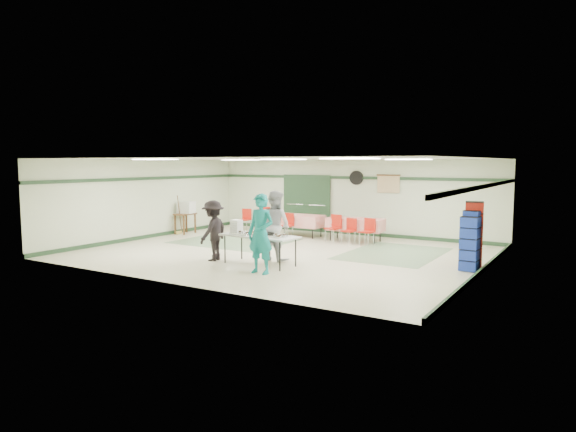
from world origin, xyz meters
The scene contains 42 objects.
floor centered at (0.00, 0.00, 0.00)m, with size 11.00×11.00×0.00m, color beige.
ceiling centered at (0.00, 0.00, 2.70)m, with size 11.00×11.00×0.00m, color silver.
wall_back centered at (0.00, 4.50, 1.35)m, with size 11.00×11.00×0.00m, color beige.
wall_front centered at (0.00, -4.50, 1.35)m, with size 11.00×11.00×0.00m, color beige.
wall_left centered at (-5.50, 0.00, 1.35)m, with size 9.00×9.00×0.00m, color beige.
wall_right centered at (5.50, 0.00, 1.35)m, with size 9.00×9.00×0.00m, color beige.
trim_back centered at (0.00, 4.47, 2.05)m, with size 11.00×0.06×0.10m, color #203B23.
baseboard_back centered at (0.00, 4.47, 0.06)m, with size 11.00×0.06×0.12m, color #203B23.
trim_left centered at (-5.47, 0.00, 2.05)m, with size 9.00×0.06×0.10m, color #203B23.
baseboard_left centered at (-5.47, 0.00, 0.06)m, with size 9.00×0.06×0.12m, color #203B23.
trim_right centered at (5.47, 0.00, 2.05)m, with size 9.00×0.06×0.10m, color #203B23.
baseboard_right centered at (5.47, 0.00, 0.06)m, with size 9.00×0.06×0.12m, color #203B23.
green_patch_a centered at (-2.50, 1.00, 0.00)m, with size 3.50×3.00×0.01m, color gray.
green_patch_b centered at (2.80, 1.50, 0.00)m, with size 2.50×3.50×0.01m, color gray.
double_door_left centered at (-2.20, 4.44, 1.05)m, with size 0.90×0.06×2.10m, color #999B98.
double_door_right centered at (-1.25, 4.44, 1.05)m, with size 0.90×0.06×2.10m, color #999B98.
door_frame centered at (-1.73, 4.42, 1.05)m, with size 2.00×0.03×2.15m, color #203B23.
wall_fan centered at (0.30, 4.44, 2.05)m, with size 0.50×0.50×0.10m, color black.
scroll_banner centered at (1.50, 4.44, 1.85)m, with size 0.80×0.02×0.60m, color #DBBE88.
serving_table centered at (0.44, -1.82, 0.72)m, with size 2.10×0.97×0.76m.
sheet_tray_right centered at (0.93, -1.85, 0.77)m, with size 0.53×0.40×0.02m, color silver.
sheet_tray_mid centered at (0.28, -1.76, 0.77)m, with size 0.56×0.43×0.02m, color silver.
sheet_tray_left centered at (-0.04, -1.92, 0.77)m, with size 0.53×0.41×0.02m, color silver.
baking_pan centered at (0.55, -1.80, 0.80)m, with size 0.44×0.28×0.08m, color black.
foam_box_stack centered at (-0.32, -1.78, 0.93)m, with size 0.25×0.23×0.35m, color white.
volunteer_teal centered at (1.05, -2.65, 0.94)m, with size 0.69×0.45×1.88m, color #137F84.
volunteer_grey centered at (0.44, -1.09, 0.93)m, with size 0.90×0.70×1.86m, color #97989D.
volunteer_dark centered at (-0.93, -1.99, 0.80)m, with size 1.03×0.59×1.60m, color black.
dining_table_a centered at (0.90, 3.05, 0.57)m, with size 1.86×0.92×0.77m.
dining_table_b centered at (-1.30, 3.05, 0.57)m, with size 1.82×0.82×0.77m.
chair_a centered at (0.97, 2.48, 0.50)m, with size 0.44×0.44×0.82m.
chair_b centered at (0.41, 2.49, 0.55)m, with size 0.50×0.50×0.90m.
chair_c centered at (1.60, 2.49, 0.52)m, with size 0.46×0.46×0.85m.
chair_d centered at (-1.38, 2.49, 0.52)m, with size 0.41×0.41×0.86m.
chair_loose_a centered at (-3.03, 3.52, 0.56)m, with size 0.60×0.60×0.92m.
chair_loose_b centered at (-3.77, 3.33, 0.51)m, with size 0.44×0.44×0.83m.
crate_stack_blue_a centered at (5.15, 0.44, 0.72)m, with size 0.37×0.37×1.44m, color #1B3AA2.
crate_stack_red centered at (5.15, 0.61, 0.82)m, with size 0.42×0.42×1.64m, color #9C200F.
crate_stack_blue_b centered at (5.15, 0.23, 0.66)m, with size 0.40×0.40×1.31m, color #1B3AA2.
printer_table centered at (-5.15, 1.47, 0.62)m, with size 0.55×0.81×0.74m.
office_printer centered at (-5.15, 1.55, 0.96)m, with size 0.53×0.47×0.42m, color silver.
broom centered at (-5.23, 1.28, 0.72)m, with size 0.03×0.03×1.40m, color brown.
Camera 1 is at (7.79, -12.41, 2.60)m, focal length 32.00 mm.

